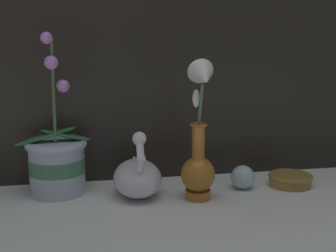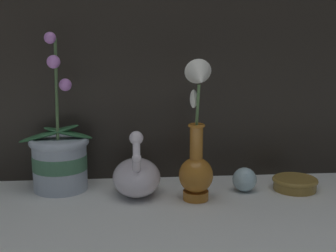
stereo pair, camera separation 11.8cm
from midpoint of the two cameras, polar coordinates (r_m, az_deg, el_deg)
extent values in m
plane|color=silver|center=(1.12, -0.53, -10.11)|extent=(2.80, 2.80, 0.00)
cylinder|color=#B2BCCC|center=(1.25, -16.04, -4.91)|extent=(0.14, 0.14, 0.14)
cylinder|color=#477A56|center=(1.25, -16.06, -4.61)|extent=(0.14, 0.14, 0.04)
torus|color=#B2BCCC|center=(1.24, -16.19, -2.22)|extent=(0.16, 0.16, 0.02)
cylinder|color=#4C6B3D|center=(1.21, -16.55, 4.11)|extent=(0.01, 0.04, 0.26)
ellipsoid|color=#2D6038|center=(1.23, -15.10, -1.12)|extent=(0.13, 0.05, 0.04)
ellipsoid|color=#2D6038|center=(1.23, -17.40, -1.23)|extent=(0.16, 0.05, 0.05)
sphere|color=#C67AD1|center=(1.21, -17.40, 10.20)|extent=(0.03, 0.03, 0.03)
sphere|color=#C67AD1|center=(1.19, -16.89, 7.40)|extent=(0.03, 0.03, 0.03)
sphere|color=#C67AD1|center=(1.20, -15.48, 4.71)|extent=(0.03, 0.03, 0.03)
ellipsoid|color=white|center=(1.19, -6.61, -6.39)|extent=(0.12, 0.16, 0.09)
cone|color=white|center=(1.25, -6.82, -4.92)|extent=(0.06, 0.07, 0.07)
cylinder|color=white|center=(1.12, -6.45, -4.97)|extent=(0.02, 0.05, 0.06)
sphere|color=white|center=(1.10, -6.42, -4.06)|extent=(0.02, 0.02, 0.02)
cylinder|color=white|center=(1.11, -6.49, -2.81)|extent=(0.02, 0.04, 0.05)
sphere|color=white|center=(1.12, -6.56, -1.58)|extent=(0.03, 0.03, 0.03)
cylinder|color=#B26B23|center=(1.18, 0.75, -8.35)|extent=(0.06, 0.06, 0.02)
ellipsoid|color=#B26B23|center=(1.16, 0.76, -5.95)|extent=(0.09, 0.09, 0.09)
cylinder|color=#B26B23|center=(1.14, 0.77, -1.98)|extent=(0.03, 0.03, 0.08)
torus|color=#B26B23|center=(1.13, 0.77, 0.11)|extent=(0.04, 0.04, 0.01)
cylinder|color=#567A47|center=(1.11, 0.94, 2.54)|extent=(0.01, 0.04, 0.10)
cone|color=white|center=(1.08, 1.21, 6.02)|extent=(0.06, 0.08, 0.08)
ellipsoid|color=white|center=(1.11, 0.41, 3.36)|extent=(0.02, 0.02, 0.04)
sphere|color=silver|center=(1.25, 6.42, -6.26)|extent=(0.06, 0.06, 0.06)
cylinder|color=olive|center=(1.30, 12.18, -6.49)|extent=(0.11, 0.11, 0.03)
torus|color=olive|center=(1.30, 12.20, -6.04)|extent=(0.12, 0.12, 0.01)
camera|label=1|loc=(0.06, -92.86, -0.58)|focal=50.00mm
camera|label=2|loc=(0.06, 87.14, 0.58)|focal=50.00mm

